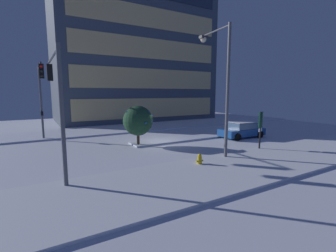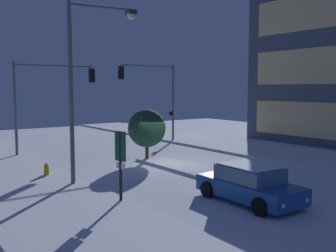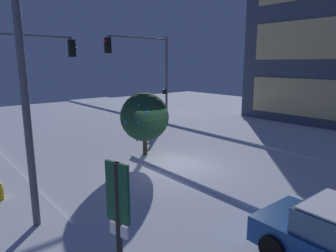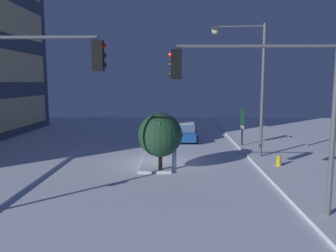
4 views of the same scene
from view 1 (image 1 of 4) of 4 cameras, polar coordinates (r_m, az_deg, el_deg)
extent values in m
plane|color=silver|center=(20.12, -2.50, -4.10)|extent=(52.00, 52.00, 0.00)
cube|color=silver|center=(13.53, 14.25, -10.07)|extent=(52.00, 5.20, 0.14)
cube|color=silver|center=(27.64, -10.48, -0.77)|extent=(52.00, 5.20, 0.14)
cube|color=silver|center=(21.26, 2.82, -3.26)|extent=(9.00, 1.80, 0.14)
cube|color=#424C5B|center=(40.79, -8.27, 19.53)|extent=(24.17, 12.39, 24.89)
cube|color=#E5C67F|center=(34.32, -4.05, 4.38)|extent=(21.76, 0.10, 2.77)
cube|color=#E5C67F|center=(34.31, -4.12, 11.31)|extent=(21.76, 0.10, 2.77)
cube|color=#E5C67F|center=(34.80, -4.20, 18.14)|extent=(21.76, 0.10, 2.77)
cube|color=#E5C67F|center=(35.77, -4.27, 24.69)|extent=(21.76, 0.10, 2.77)
cube|color=#19478C|center=(23.54, 17.33, -1.38)|extent=(4.43, 2.02, 0.66)
cube|color=slate|center=(23.45, 17.39, 0.09)|extent=(2.41, 1.78, 0.60)
cube|color=white|center=(23.41, 17.43, 0.90)|extent=(2.23, 1.66, 0.04)
sphere|color=#F9E5B2|center=(25.58, 19.76, -0.84)|extent=(0.16, 0.16, 0.16)
sphere|color=#F9E5B2|center=(24.75, 21.98, -1.24)|extent=(0.16, 0.16, 0.16)
cylinder|color=black|center=(25.25, 18.06, -1.26)|extent=(0.67, 0.24, 0.66)
cylinder|color=black|center=(24.00, 21.36, -1.88)|extent=(0.67, 0.24, 0.66)
cylinder|color=black|center=(23.26, 13.14, -1.84)|extent=(0.67, 0.24, 0.66)
cylinder|color=black|center=(21.89, 16.45, -2.56)|extent=(0.67, 0.24, 0.66)
cylinder|color=#565960|center=(11.06, -24.14, 1.66)|extent=(0.18, 0.18, 6.24)
cylinder|color=#565960|center=(13.84, -26.07, 14.82)|extent=(0.12, 5.43, 0.12)
cube|color=black|center=(16.47, -26.63, 11.45)|extent=(0.32, 0.36, 1.00)
sphere|color=red|center=(16.69, -26.74, 12.50)|extent=(0.20, 0.20, 0.20)
sphere|color=black|center=(16.66, -26.67, 11.40)|extent=(0.20, 0.20, 0.20)
sphere|color=black|center=(16.64, -26.60, 10.31)|extent=(0.20, 0.20, 0.20)
cylinder|color=#565960|center=(24.02, -28.26, 4.76)|extent=(0.18, 0.18, 6.51)
cylinder|color=#565960|center=(21.60, -28.57, 12.62)|extent=(0.12, 5.00, 0.12)
cube|color=black|center=(19.06, -28.24, 11.58)|extent=(0.32, 0.36, 1.00)
sphere|color=red|center=(18.90, -28.28, 12.59)|extent=(0.20, 0.20, 0.20)
sphere|color=black|center=(18.87, -28.22, 11.62)|extent=(0.20, 0.20, 0.20)
sphere|color=black|center=(18.85, -28.15, 10.65)|extent=(0.20, 0.20, 0.20)
cube|color=black|center=(23.85, -28.11, 2.69)|extent=(0.20, 0.24, 0.36)
cylinder|color=#565960|center=(15.29, 14.17, 7.70)|extent=(0.20, 0.20, 8.39)
cylinder|color=#565960|center=(16.99, 11.39, 21.57)|extent=(0.46, 2.98, 0.10)
cube|color=#333338|center=(18.20, 8.54, 20.39)|extent=(0.56, 0.36, 0.20)
sphere|color=#F9E5B2|center=(18.17, 8.54, 19.99)|extent=(0.44, 0.44, 0.44)
cylinder|color=gold|center=(13.93, 7.61, -8.46)|extent=(0.26, 0.26, 0.56)
sphere|color=gold|center=(13.84, 7.64, -7.07)|extent=(0.22, 0.22, 0.22)
cylinder|color=gold|center=(13.82, 7.02, -8.47)|extent=(0.12, 0.10, 0.10)
cylinder|color=gold|center=(14.03, 8.21, -8.24)|extent=(0.12, 0.10, 0.10)
cylinder|color=black|center=(18.59, 21.34, -1.17)|extent=(0.12, 0.12, 2.86)
cube|color=#144C2D|center=(18.48, 21.47, 1.43)|extent=(0.55, 0.20, 1.16)
cube|color=white|center=(18.58, 21.35, -0.89)|extent=(0.44, 0.16, 0.24)
cylinder|color=#473323|center=(19.03, -7.19, -3.26)|extent=(0.22, 0.22, 1.04)
sphere|color=#1E4228|center=(18.80, -7.27, 1.29)|extent=(2.36, 2.36, 2.36)
sphere|color=blue|center=(17.80, -5.29, 0.88)|extent=(0.10, 0.10, 0.10)
sphere|color=blue|center=(17.79, -5.41, 0.65)|extent=(0.10, 0.10, 0.10)
sphere|color=blue|center=(18.30, -4.67, 3.39)|extent=(0.10, 0.10, 0.10)
sphere|color=blue|center=(19.79, -7.35, 3.27)|extent=(0.10, 0.10, 0.10)
sphere|color=blue|center=(18.63, -3.89, 2.58)|extent=(0.10, 0.10, 0.10)
sphere|color=blue|center=(18.50, -6.07, -2.05)|extent=(0.10, 0.10, 0.10)
sphere|color=blue|center=(18.38, -9.99, 3.39)|extent=(0.10, 0.10, 0.10)
sphere|color=blue|center=(18.30, -3.94, 1.05)|extent=(0.10, 0.10, 0.10)
camera|label=2|loc=(27.96, 51.66, 5.56)|focal=41.83mm
camera|label=3|loc=(20.91, 35.52, 7.63)|focal=32.45mm
camera|label=4|loc=(19.47, -62.99, 5.55)|focal=35.78mm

